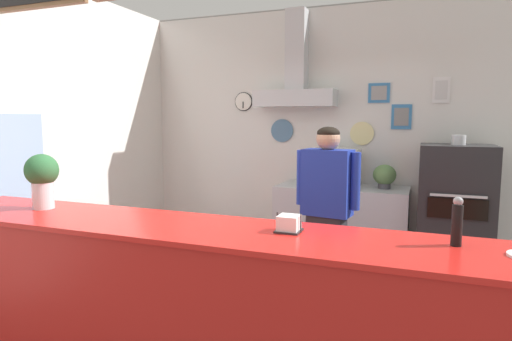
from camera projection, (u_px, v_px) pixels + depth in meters
name	position (u px, v px, depth m)	size (l,w,h in m)	color
back_wall_assembly	(317.00, 124.00, 5.33)	(4.72, 3.08, 3.07)	gray
service_counter	(199.00, 313.00, 2.62)	(4.00, 0.67, 1.07)	red
back_prep_counter	(341.00, 225.00, 5.13)	(1.50, 0.62, 0.91)	#B7BABF
pizza_oven	(454.00, 214.00, 4.51)	(0.72, 0.66, 1.54)	#232326
shop_worker	(327.00, 213.00, 3.76)	(0.57, 0.28, 1.63)	#232328
espresso_machine	(336.00, 168.00, 5.05)	(0.53, 0.51, 0.45)	silver
potted_thyme	(385.00, 176.00, 4.92)	(0.26, 0.26, 0.27)	#4C4C51
potted_sage	(307.00, 174.00, 5.22)	(0.20, 0.20, 0.23)	#4C4C51
basil_vase	(42.00, 178.00, 3.05)	(0.23, 0.23, 0.39)	silver
pepper_grinder	(457.00, 222.00, 2.16)	(0.05, 0.05, 0.25)	black
napkin_holder	(289.00, 224.00, 2.44)	(0.15, 0.14, 0.11)	#262628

